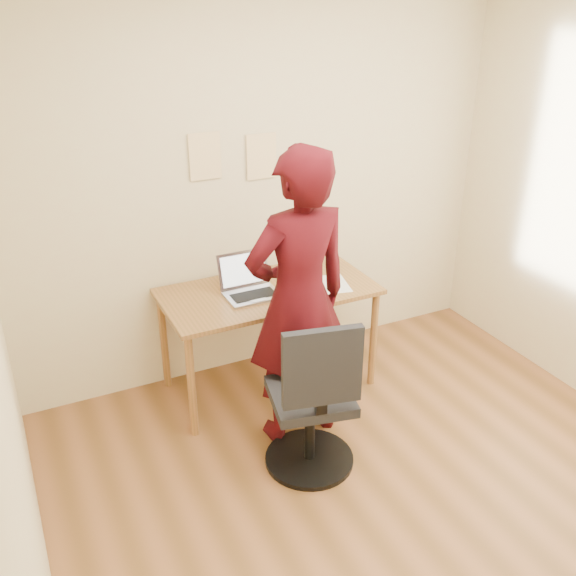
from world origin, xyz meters
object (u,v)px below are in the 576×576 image
laptop (250,286)px  office_chair (313,408)px  phone (296,295)px  desk (268,301)px  person (299,301)px

laptop → office_chair: 0.97m
laptop → phone: laptop is taller
laptop → phone: 0.31m
phone → office_chair: bearing=-145.0°
desk → phone: phone is taller
phone → person: 0.45m
laptop → phone: bearing=-32.3°
office_chair → person: (0.09, 0.36, 0.48)m
desk → laptop: size_ratio=4.03×
laptop → office_chair: bearing=-90.5°
desk → office_chair: (-0.13, -0.90, -0.22)m
office_chair → person: bearing=88.8°
desk → laptop: 0.19m
laptop → office_chair: office_chair is taller
desk → office_chair: office_chair is taller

